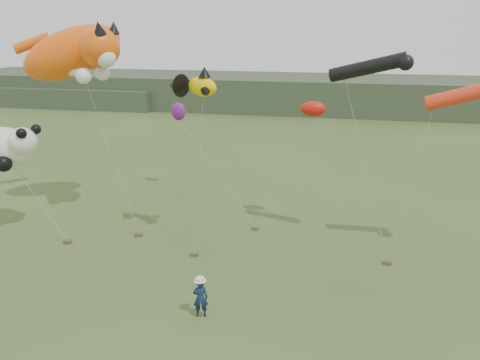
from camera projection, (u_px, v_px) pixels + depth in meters
name	position (u px, v px, depth m)	size (l,w,h in m)	color
ground	(195.00, 303.00, 17.86)	(120.00, 120.00, 0.00)	#385123
headland	(273.00, 93.00, 59.41)	(90.00, 13.00, 4.00)	#2D3D28
festival_attendant	(200.00, 298.00, 16.84)	(0.54, 0.36, 1.49)	#112142
sandbag_anchors	(206.00, 244.00, 22.55)	(15.38, 3.67, 0.16)	brown
cat_kite	(78.00, 53.00, 23.98)	(7.01, 4.25, 4.03)	#F3580C
fish_kite	(192.00, 85.00, 20.65)	(2.84, 1.88, 1.37)	#F6C801
tube_kites	(427.00, 80.00, 19.60)	(7.72, 2.13, 2.47)	black
panda_kite	(7.00, 147.00, 22.93)	(3.54, 2.29, 2.20)	white
misc_kites	(242.00, 110.00, 25.66)	(9.45, 4.77, 2.05)	red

